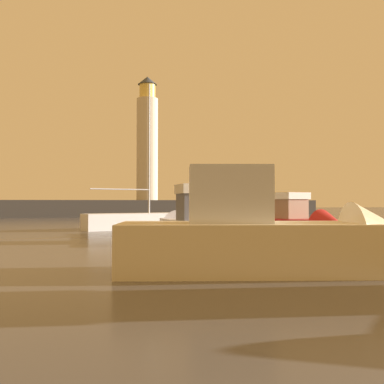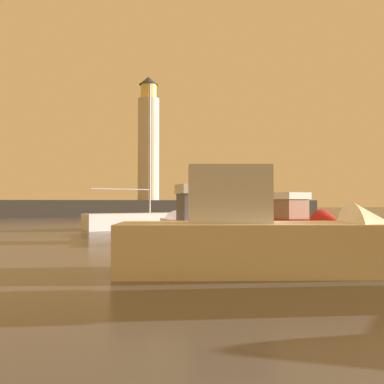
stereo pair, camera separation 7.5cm
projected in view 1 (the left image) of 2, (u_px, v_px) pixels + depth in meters
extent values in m
plane|color=#4C4742|center=(130.00, 230.00, 29.92)|extent=(220.00, 220.00, 0.00)
cube|color=#423F3D|center=(102.00, 208.00, 57.90)|extent=(61.98, 4.34, 2.22)
cylinder|color=beige|center=(147.00, 149.00, 59.74)|extent=(2.92, 2.92, 14.01)
cylinder|color=#F2CC59|center=(147.00, 92.00, 59.92)|extent=(2.19, 2.19, 1.96)
cone|color=#33383D|center=(147.00, 81.00, 59.96)|extent=(2.63, 2.63, 1.12)
cube|color=beige|center=(245.00, 248.00, 11.97)|extent=(7.32, 4.15, 1.38)
cube|color=silver|center=(229.00, 195.00, 11.99)|extent=(2.52, 2.08, 1.56)
cube|color=silver|center=(190.00, 230.00, 22.22)|extent=(2.00, 6.17, 1.03)
cone|color=silver|center=(174.00, 225.00, 25.66)|extent=(1.88, 1.77, 1.87)
cube|color=#595960|center=(194.00, 207.00, 21.48)|extent=(1.41, 1.80, 1.34)
cube|color=silver|center=(194.00, 189.00, 21.50)|extent=(1.55, 1.98, 0.47)
cube|color=#B21E1E|center=(290.00, 226.00, 26.65)|extent=(3.47, 6.22, 0.94)
cone|color=#B21E1E|center=(334.00, 228.00, 23.61)|extent=(2.46, 2.37, 2.07)
cube|color=#8C6647|center=(286.00, 209.00, 27.01)|extent=(2.10, 2.58, 1.18)
cube|color=silver|center=(286.00, 196.00, 27.03)|extent=(2.31, 2.83, 0.41)
cube|color=white|center=(139.00, 221.00, 31.32)|extent=(8.26, 3.93, 1.15)
cylinder|color=#B7B7BC|center=(149.00, 148.00, 31.87)|extent=(0.12, 0.12, 9.51)
cylinder|color=#B7B7BC|center=(121.00, 189.00, 30.65)|extent=(4.30, 1.28, 0.09)
sphere|color=#EA5919|center=(384.00, 231.00, 22.06)|extent=(1.00, 1.00, 1.00)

